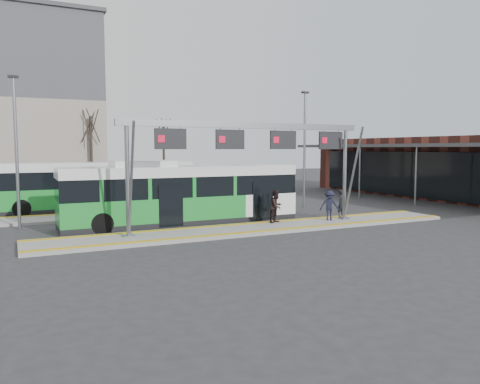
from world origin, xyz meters
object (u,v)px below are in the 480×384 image
at_px(hero_bus, 182,195).
at_px(passenger_a, 341,203).
at_px(passenger_c, 329,205).
at_px(gantry, 252,144).
at_px(passenger_b, 276,206).

height_order(hero_bus, passenger_a, hero_bus).
distance_m(passenger_a, passenger_c, 1.67).
relative_size(gantry, passenger_c, 7.92).
height_order(gantry, passenger_c, gantry).
height_order(hero_bus, passenger_c, hero_bus).
distance_m(gantry, hero_bus, 4.83).
xyz_separation_m(hero_bus, passenger_a, (8.89, -2.19, -0.65)).
distance_m(hero_bus, passenger_a, 9.18).
xyz_separation_m(hero_bus, passenger_c, (7.44, -3.02, -0.61)).
height_order(gantry, passenger_a, gantry).
xyz_separation_m(passenger_a, passenger_b, (-4.48, -0.26, 0.09)).
height_order(hero_bus, passenger_b, hero_bus).
relative_size(passenger_a, passenger_b, 0.90).
bearing_deg(passenger_b, hero_bus, 124.22).
relative_size(gantry, passenger_a, 8.29).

